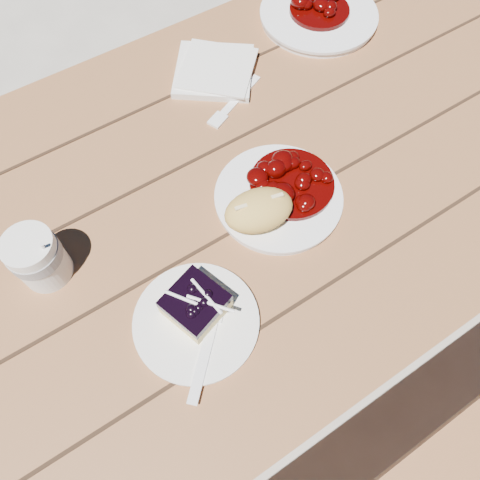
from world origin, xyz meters
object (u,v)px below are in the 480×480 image
bread_roll (259,210)px  blueberry_cake (195,304)px  picnic_table (241,225)px  main_plate (278,198)px  second_plate (318,16)px  coffee_cup (38,258)px  dessert_plate (196,322)px

bread_roll → blueberry_cake: bread_roll is taller
picnic_table → blueberry_cake: (-0.19, -0.17, 0.19)m
main_plate → second_plate: size_ratio=0.85×
main_plate → bread_roll: bread_roll is taller
blueberry_cake → bread_roll: bearing=7.5°
blueberry_cake → coffee_cup: size_ratio=1.02×
second_plate → main_plate: bearing=-135.6°
bread_roll → second_plate: 0.54m
dessert_plate → main_plate: bearing=26.1°
picnic_table → coffee_cup: (-0.35, 0.02, 0.21)m
main_plate → blueberry_cake: 0.24m
picnic_table → second_plate: bearing=35.6°
blueberry_cake → dessert_plate: bearing=-141.4°
main_plate → dessert_plate: size_ratio=1.16×
bread_roll → second_plate: bread_roll is taller
picnic_table → dessert_plate: 0.32m
blueberry_cake → second_plate: blueberry_cake is taller
picnic_table → second_plate: 0.49m
dessert_plate → coffee_cup: size_ratio=1.91×
bread_roll → coffee_cup: size_ratio=1.18×
main_plate → coffee_cup: size_ratio=2.21×
picnic_table → blueberry_cake: 0.32m
picnic_table → dessert_plate: dessert_plate is taller
blueberry_cake → coffee_cup: coffee_cup is taller
dessert_plate → second_plate: 0.72m
dessert_plate → coffee_cup: 0.25m
main_plate → coffee_cup: bearing=166.9°
picnic_table → coffee_cup: coffee_cup is taller
main_plate → coffee_cup: 0.39m
dessert_plate → coffee_cup: bearing=127.3°
bread_roll → main_plate: bearing=20.0°
main_plate → bread_roll: (-0.06, -0.02, 0.04)m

